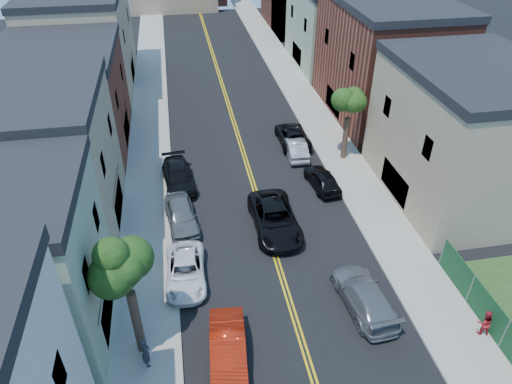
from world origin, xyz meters
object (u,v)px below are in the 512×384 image
dark_car_right_far (292,135)px  pedestrian_right (485,323)px  red_sedan (228,351)px  silver_car_right (295,147)px  black_car_left (178,177)px  grey_car_left (181,215)px  grey_car_right (364,296)px  white_pickup (186,271)px  black_suv_lane (275,219)px  black_car_right (322,179)px  pedestrian_left (146,352)px

dark_car_right_far → pedestrian_right: size_ratio=3.36×
red_sedan → pedestrian_right: bearing=1.8°
silver_car_right → black_car_left: bearing=19.0°
grey_car_left → grey_car_right: size_ratio=0.90×
silver_car_right → pedestrian_right: 19.96m
white_pickup → black_suv_lane: bearing=33.5°
red_sedan → black_car_right: red_sedan is taller
grey_car_right → black_car_right: (1.14, 11.48, -0.05)m
black_car_left → black_car_right: size_ratio=1.25×
silver_car_right → pedestrian_right: bearing=106.8°
white_pickup → grey_car_left: size_ratio=1.02×
red_sedan → white_pickup: bearing=111.0°
white_pickup → black_car_left: (0.00, 9.93, 0.09)m
white_pickup → dark_car_right_far: dark_car_right_far is taller
grey_car_left → silver_car_right: 12.36m
red_sedan → black_car_right: size_ratio=1.16×
black_suv_lane → grey_car_right: bearing=-65.9°
black_car_left → pedestrian_right: pedestrian_right is taller
grey_car_right → black_suv_lane: size_ratio=0.87×
red_sedan → pedestrian_right: pedestrian_right is taller
grey_car_right → pedestrian_left: size_ratio=2.95×
black_car_right → dark_car_right_far: (-0.55, 7.04, 0.00)m
black_car_right → grey_car_left: bearing=8.2°
pedestrian_left → red_sedan: bearing=-110.3°
grey_car_right → pedestrian_left: 11.61m
dark_car_right_far → black_suv_lane: size_ratio=0.85×
black_car_left → pedestrian_left: size_ratio=2.93×
white_pickup → black_car_left: size_ratio=0.92×
grey_car_right → black_car_right: grey_car_right is taller
white_pickup → pedestrian_left: (-2.12, -5.41, 0.37)m
silver_car_right → grey_car_left: bearing=41.0°
red_sedan → pedestrian_left: pedestrian_left is taller
dark_car_right_far → silver_car_right: bearing=82.9°
silver_car_right → black_suv_lane: size_ratio=0.72×
grey_car_left → pedestrian_right: 18.69m
white_pickup → silver_car_right: bearing=55.1°
white_pickup → pedestrian_right: bearing=-21.9°
white_pickup → black_suv_lane: 7.02m
red_sedan → grey_car_right: size_ratio=0.92×
silver_car_right → black_suv_lane: bearing=70.6°
grey_car_left → black_car_right: (10.49, 2.70, -0.09)m
grey_car_right → pedestrian_left: bearing=4.0°
grey_car_left → dark_car_right_far: grey_car_left is taller
black_suv_lane → pedestrian_right: bearing=-50.4°
red_sedan → pedestrian_left: 3.86m
pedestrian_left → dark_car_right_far: bearing=-44.3°
black_car_left → grey_car_right: size_ratio=0.99×
black_car_right → dark_car_right_far: dark_car_right_far is taller
white_pickup → black_suv_lane: black_suv_lane is taller
red_sedan → black_car_left: 15.89m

